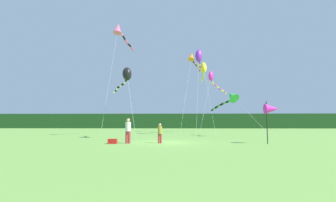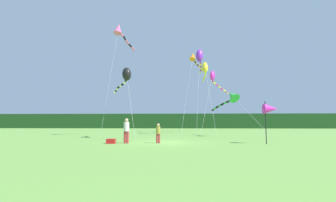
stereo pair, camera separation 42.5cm
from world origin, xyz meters
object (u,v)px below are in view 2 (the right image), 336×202
kite_black (126,76)px  kite_magenta (214,79)px  person_adult (126,129)px  kite_yellow (205,69)px  kite_green (231,97)px  person_child (158,132)px  banner_flag_pole (270,109)px  kite_rainbow (120,31)px  kite_purple (200,57)px  kite_orange (194,58)px  cooler_box (111,141)px

kite_black → kite_magenta: 17.10m
person_adult → kite_yellow: size_ratio=0.18×
kite_yellow → kite_green: size_ratio=1.29×
kite_black → kite_magenta: (9.88, 13.78, 2.21)m
person_child → kite_yellow: size_ratio=0.14×
banner_flag_pole → kite_rainbow: 17.12m
person_child → kite_purple: (3.89, 11.40, 8.41)m
person_child → kite_rainbow: 13.75m
kite_orange → person_child: bearing=-101.4°
person_adult → kite_orange: (5.76, 18.16, 9.88)m
kite_magenta → kite_rainbow: 15.76m
kite_black → kite_purple: 10.67m
kite_black → kite_orange: size_ratio=0.54×
banner_flag_pole → kite_black: 12.27m
kite_black → kite_green: kite_black is taller
kite_magenta → person_adult: bearing=-115.4°
kite_yellow → kite_orange: kite_orange is taller
person_adult → person_child: bearing=6.2°
kite_green → kite_magenta: bearing=90.9°
person_adult → kite_magenta: size_ratio=0.17×
cooler_box → kite_black: (-0.18, 4.91, 5.40)m
person_child → kite_yellow: bearing=72.3°
kite_yellow → kite_purple: kite_purple is taller
person_child → cooler_box: (-3.14, -0.51, -0.59)m
kite_yellow → kite_purple: (-1.07, -4.19, 0.52)m
person_child → kite_green: 10.97m
kite_purple → kite_yellow: bearing=75.7°
kite_black → kite_rainbow: size_ratio=0.54×
kite_black → kite_purple: kite_purple is taller
person_adult → kite_green: (8.90, 8.25, 3.08)m
kite_purple → kite_green: (2.84, -3.38, -5.12)m
person_child → kite_rainbow: bearing=121.6°
kite_green → kite_black: bearing=-160.2°
kite_black → kite_magenta: kite_magenta is taller
person_adult → kite_green: kite_green is taller
banner_flag_pole → kite_orange: bearing=102.3°
person_child → kite_magenta: 20.57m
banner_flag_pole → kite_yellow: (-2.60, 15.85, 6.33)m
person_adult → kite_rainbow: 13.14m
person_child → kite_orange: (3.60, 17.93, 10.08)m
kite_rainbow → kite_orange: (8.38, 10.16, -0.21)m
person_adult → cooler_box: 1.28m
person_child → kite_orange: 20.88m
kite_magenta → kite_green: size_ratio=1.37×
person_child → kite_rainbow: size_ratio=0.11×
cooler_box → kite_purple: size_ratio=0.06×
person_child → kite_magenta: kite_magenta is taller
banner_flag_pole → kite_purple: kite_purple is taller
kite_rainbow → kite_green: (11.52, 0.25, -7.01)m
kite_purple → kite_orange: kite_orange is taller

